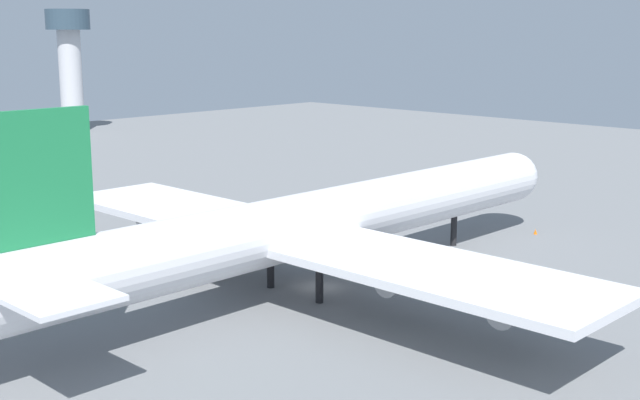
{
  "coord_description": "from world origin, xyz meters",
  "views": [
    {
      "loc": [
        -53.95,
        -52.38,
        23.58
      ],
      "look_at": [
        0.0,
        0.0,
        8.27
      ],
      "focal_mm": 47.16,
      "sensor_mm": 36.0,
      "label": 1
    }
  ],
  "objects_px": {
    "cargo_airplane": "(315,223)",
    "control_tower": "(70,56)",
    "pushback_tractor": "(252,213)",
    "safety_cone_nose": "(535,232)"
  },
  "relations": [
    {
      "from": "safety_cone_nose",
      "to": "control_tower",
      "type": "xyz_separation_m",
      "value": [
        13.75,
        128.71,
        17.24
      ]
    },
    {
      "from": "cargo_airplane",
      "to": "pushback_tractor",
      "type": "relative_size",
      "value": 15.89
    },
    {
      "from": "pushback_tractor",
      "to": "control_tower",
      "type": "relative_size",
      "value": 0.16
    },
    {
      "from": "pushback_tractor",
      "to": "safety_cone_nose",
      "type": "relative_size",
      "value": 7.27
    },
    {
      "from": "cargo_airplane",
      "to": "pushback_tractor",
      "type": "xyz_separation_m",
      "value": [
        13.78,
        24.58,
        -5.02
      ]
    },
    {
      "from": "safety_cone_nose",
      "to": "control_tower",
      "type": "distance_m",
      "value": 130.59
    },
    {
      "from": "cargo_airplane",
      "to": "control_tower",
      "type": "distance_m",
      "value": 133.78
    },
    {
      "from": "cargo_airplane",
      "to": "control_tower",
      "type": "bearing_deg",
      "value": 69.49
    },
    {
      "from": "control_tower",
      "to": "pushback_tractor",
      "type": "bearing_deg",
      "value": -108.17
    },
    {
      "from": "cargo_airplane",
      "to": "pushback_tractor",
      "type": "distance_m",
      "value": 28.62
    }
  ]
}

